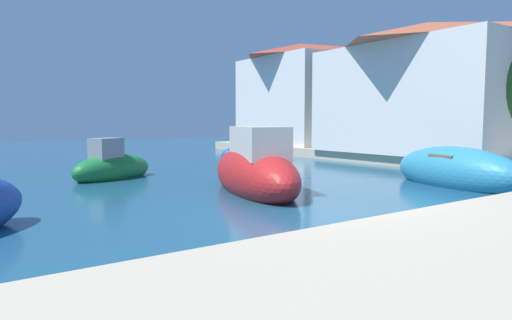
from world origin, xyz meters
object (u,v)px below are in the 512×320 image
(moored_boat_1, at_px, (255,171))
(quayside_tree, at_px, (510,89))
(waterfront_building_annex, at_px, (300,93))
(moored_boat_0, at_px, (456,171))
(moored_boat_2, at_px, (255,154))
(moored_boat_5, at_px, (112,168))
(waterfront_building_main, at_px, (426,87))

(moored_boat_1, bearing_deg, quayside_tree, -78.24)
(moored_boat_1, distance_m, waterfront_building_annex, 17.37)
(moored_boat_1, distance_m, quayside_tree, 12.22)
(moored_boat_0, relative_size, quayside_tree, 1.11)
(moored_boat_0, height_order, moored_boat_2, moored_boat_0)
(moored_boat_1, height_order, moored_boat_2, moored_boat_1)
(quayside_tree, bearing_deg, moored_boat_5, 155.82)
(moored_boat_0, distance_m, quayside_tree, 6.81)
(quayside_tree, bearing_deg, moored_boat_2, 123.98)
(moored_boat_5, bearing_deg, quayside_tree, -48.87)
(moored_boat_5, height_order, waterfront_building_annex, waterfront_building_annex)
(moored_boat_2, distance_m, waterfront_building_annex, 8.41)
(moored_boat_0, distance_m, waterfront_building_annex, 16.44)
(moored_boat_2, height_order, waterfront_building_main, waterfront_building_main)
(moored_boat_1, bearing_deg, moored_boat_5, 44.67)
(waterfront_building_annex, xyz_separation_m, quayside_tree, (-0.15, -13.47, -0.47))
(moored_boat_5, xyz_separation_m, waterfront_building_main, (14.55, -2.43, 3.29))
(moored_boat_0, bearing_deg, waterfront_building_annex, 169.24)
(moored_boat_0, bearing_deg, moored_boat_1, -103.32)
(moored_boat_0, relative_size, moored_boat_5, 1.42)
(quayside_tree, bearing_deg, moored_boat_1, 173.60)
(quayside_tree, bearing_deg, moored_boat_0, -166.90)
(moored_boat_2, relative_size, quayside_tree, 0.84)
(waterfront_building_main, bearing_deg, quayside_tree, -92.13)
(moored_boat_0, height_order, quayside_tree, quayside_tree)
(moored_boat_0, height_order, moored_boat_1, moored_boat_1)
(moored_boat_5, distance_m, quayside_tree, 16.05)
(moored_boat_0, xyz_separation_m, moored_boat_1, (-5.83, 2.72, 0.14))
(moored_boat_0, distance_m, waterfront_building_main, 8.82)
(moored_boat_0, height_order, moored_boat_5, moored_boat_5)
(moored_boat_2, xyz_separation_m, waterfront_building_main, (6.42, -5.28, 3.35))
(moored_boat_1, relative_size, moored_boat_5, 1.71)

